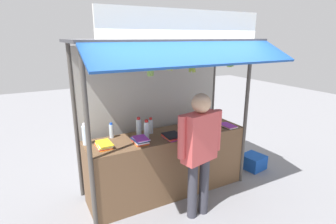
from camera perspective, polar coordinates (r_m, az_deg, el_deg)
The scene contains 19 objects.
ground_plane at distance 4.52m, azimuth -0.00°, elevation -16.45°, with size 20.00×20.00×0.00m, color gray.
stall_counter at distance 4.28m, azimuth -0.00°, elevation -10.89°, with size 2.51×0.67×0.98m, color brown.
stall_structure at distance 4.03m, azimuth -1.10°, elevation 5.21°, with size 2.71×1.60×2.74m.
water_bottle_center at distance 4.08m, azimuth -3.74°, elevation -3.02°, with size 0.07×0.07×0.25m.
water_bottle_far_left at distance 4.02m, azimuth -6.32°, elevation -3.17°, with size 0.08×0.08×0.28m.
water_bottle_front_left at distance 3.99m, azimuth -12.07°, elevation -3.96°, with size 0.06×0.06×0.23m.
water_bottle_back_left at distance 3.81m, azimuth -17.33°, elevation -4.68°, with size 0.09×0.09×0.31m.
water_bottle_front_right at distance 4.42m, azimuth 6.42°, elevation -1.40°, with size 0.08×0.08×0.28m.
water_bottle_right at distance 3.89m, azimuth -4.63°, elevation -3.78°, with size 0.08×0.08×0.28m.
magazine_stack_mid_right at distance 3.71m, azimuth -13.62°, elevation -6.88°, with size 0.21×0.31×0.06m.
magazine_stack_far_right at distance 4.51m, azimuth 12.72°, elevation -2.88°, with size 0.20×0.32×0.03m.
magazine_stack_left at distance 3.91m, azimuth 0.95°, elevation -5.22°, with size 0.25×0.29×0.06m.
magazine_stack_rear_center at distance 3.75m, azimuth -5.95°, elevation -6.09°, with size 0.20×0.27×0.08m.
banana_bunch_inner_right at distance 3.24m, azimuth -3.87°, elevation 8.95°, with size 0.10×0.10×0.31m.
banana_bunch_inner_left at distance 3.53m, azimuth 5.27°, elevation 9.82°, with size 0.11×0.11×0.30m.
banana_bunch_leftmost at distance 3.92m, azimuth 13.28°, elevation 10.58°, with size 0.11×0.11×0.26m.
banana_bunch_rightmost at distance 3.36m, azimuth 0.45°, elevation 10.28°, with size 0.11×0.10×0.25m.
vendor_person at distance 3.52m, azimuth 6.84°, elevation -7.13°, with size 0.66×0.31×1.74m.
plastic_crate at distance 5.37m, azimuth 17.84°, elevation -10.14°, with size 0.38×0.38×0.26m, color #194CB2.
Camera 1 is at (-1.82, -3.36, 2.42)m, focal length 28.34 mm.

